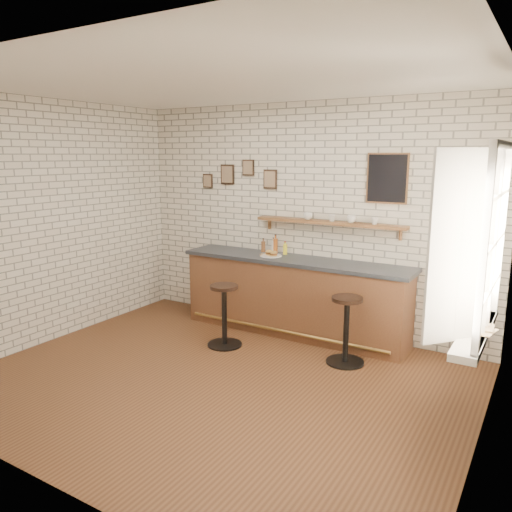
# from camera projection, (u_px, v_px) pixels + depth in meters

# --- Properties ---
(ground) EXTENTS (5.00, 5.00, 0.00)m
(ground) POSITION_uv_depth(u_px,v_px,m) (218.00, 380.00, 5.24)
(ground) COLOR brown
(ground) RESTS_ON ground
(bar_counter) EXTENTS (3.10, 0.65, 1.01)m
(bar_counter) POSITION_uv_depth(u_px,v_px,m) (294.00, 296.00, 6.55)
(bar_counter) COLOR brown
(bar_counter) RESTS_ON ground
(sandwich_plate) EXTENTS (0.28, 0.28, 0.01)m
(sandwich_plate) POSITION_uv_depth(u_px,v_px,m) (271.00, 256.00, 6.59)
(sandwich_plate) COLOR white
(sandwich_plate) RESTS_ON bar_counter
(ciabatta_sandwich) EXTENTS (0.19, 0.13, 0.06)m
(ciabatta_sandwich) POSITION_uv_depth(u_px,v_px,m) (271.00, 253.00, 6.58)
(ciabatta_sandwich) COLOR tan
(ciabatta_sandwich) RESTS_ON sandwich_plate
(potato_chips) EXTENTS (0.26, 0.18, 0.00)m
(potato_chips) POSITION_uv_depth(u_px,v_px,m) (269.00, 255.00, 6.59)
(potato_chips) COLOR gold
(potato_chips) RESTS_ON sandwich_plate
(bitters_bottle_brown) EXTENTS (0.06, 0.06, 0.19)m
(bitters_bottle_brown) POSITION_uv_depth(u_px,v_px,m) (263.00, 246.00, 6.87)
(bitters_bottle_brown) COLOR brown
(bitters_bottle_brown) RESTS_ON bar_counter
(bitters_bottle_white) EXTENTS (0.05, 0.05, 0.21)m
(bitters_bottle_white) POSITION_uv_depth(u_px,v_px,m) (273.00, 247.00, 6.79)
(bitters_bottle_white) COLOR silver
(bitters_bottle_white) RESTS_ON bar_counter
(bitters_bottle_amber) EXTENTS (0.06, 0.06, 0.26)m
(bitters_bottle_amber) POSITION_uv_depth(u_px,v_px,m) (275.00, 246.00, 6.77)
(bitters_bottle_amber) COLOR #A04F19
(bitters_bottle_amber) RESTS_ON bar_counter
(condiment_bottle_yellow) EXTENTS (0.05, 0.05, 0.18)m
(condiment_bottle_yellow) POSITION_uv_depth(u_px,v_px,m) (285.00, 249.00, 6.70)
(condiment_bottle_yellow) COLOR yellow
(condiment_bottle_yellow) RESTS_ON bar_counter
(bar_stool_left) EXTENTS (0.43, 0.43, 0.77)m
(bar_stool_left) POSITION_uv_depth(u_px,v_px,m) (224.00, 313.00, 6.12)
(bar_stool_left) COLOR black
(bar_stool_left) RESTS_ON ground
(bar_stool_right) EXTENTS (0.43, 0.43, 0.78)m
(bar_stool_right) POSITION_uv_depth(u_px,v_px,m) (346.00, 328.00, 5.60)
(bar_stool_right) COLOR black
(bar_stool_right) RESTS_ON ground
(wall_shelf) EXTENTS (2.00, 0.18, 0.18)m
(wall_shelf) POSITION_uv_depth(u_px,v_px,m) (329.00, 223.00, 6.33)
(wall_shelf) COLOR brown
(wall_shelf) RESTS_ON ground
(shelf_cup_a) EXTENTS (0.12, 0.12, 0.09)m
(shelf_cup_a) POSITION_uv_depth(u_px,v_px,m) (308.00, 216.00, 6.46)
(shelf_cup_a) COLOR white
(shelf_cup_a) RESTS_ON wall_shelf
(shelf_cup_b) EXTENTS (0.11, 0.11, 0.08)m
(shelf_cup_b) POSITION_uv_depth(u_px,v_px,m) (332.00, 218.00, 6.29)
(shelf_cup_b) COLOR white
(shelf_cup_b) RESTS_ON wall_shelf
(shelf_cup_c) EXTENTS (0.16, 0.16, 0.09)m
(shelf_cup_c) POSITION_uv_depth(u_px,v_px,m) (352.00, 219.00, 6.16)
(shelf_cup_c) COLOR white
(shelf_cup_c) RESTS_ON wall_shelf
(shelf_cup_d) EXTENTS (0.10, 0.10, 0.08)m
(shelf_cup_d) POSITION_uv_depth(u_px,v_px,m) (375.00, 221.00, 6.02)
(shelf_cup_d) COLOR white
(shelf_cup_d) RESTS_ON wall_shelf
(back_wall_decor) EXTENTS (2.96, 0.02, 0.56)m
(back_wall_decor) POSITION_uv_depth(u_px,v_px,m) (320.00, 177.00, 6.37)
(back_wall_decor) COLOR black
(back_wall_decor) RESTS_ON ground
(window_sill) EXTENTS (0.20, 1.35, 0.06)m
(window_sill) POSITION_uv_depth(u_px,v_px,m) (476.00, 332.00, 4.09)
(window_sill) COLOR white
(window_sill) RESTS_ON ground
(casement_window) EXTENTS (0.40, 1.30, 1.56)m
(casement_window) POSITION_uv_depth(u_px,v_px,m) (478.00, 242.00, 3.96)
(casement_window) COLOR white
(casement_window) RESTS_ON ground
(book_lower) EXTENTS (0.21, 0.26, 0.02)m
(book_lower) POSITION_uv_depth(u_px,v_px,m) (472.00, 329.00, 4.04)
(book_lower) COLOR tan
(book_lower) RESTS_ON window_sill
(book_upper) EXTENTS (0.16, 0.22, 0.02)m
(book_upper) POSITION_uv_depth(u_px,v_px,m) (473.00, 326.00, 4.07)
(book_upper) COLOR tan
(book_upper) RESTS_ON book_lower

